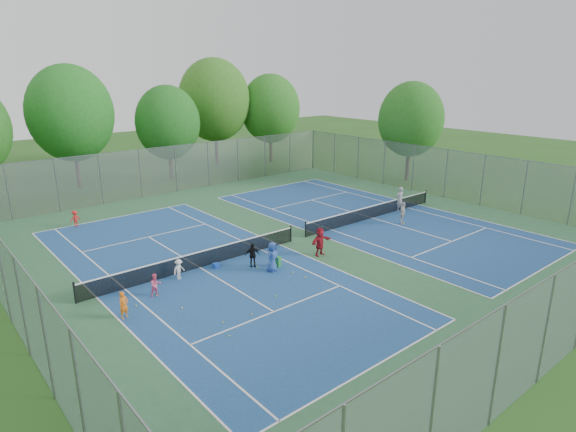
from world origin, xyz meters
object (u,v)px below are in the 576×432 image
object	(u,v)px
ball_hopper	(277,262)
instructor	(400,199)
net_right	(372,212)
ball_crate	(216,266)
net_left	(199,260)

from	to	relation	value
ball_hopper	instructor	size ratio (longest dim) A/B	0.31
net_right	instructor	bearing A→B (deg)	-1.72
net_right	ball_crate	distance (m)	13.34
net_left	net_right	xyz separation A→B (m)	(14.00, 0.00, 0.00)
net_left	net_right	world-z (taller)	same
ball_crate	ball_hopper	distance (m)	3.29
net_left	ball_hopper	bearing A→B (deg)	-37.86
net_left	ball_hopper	size ratio (longest dim) A/B	22.28
net_right	ball_hopper	bearing A→B (deg)	-166.59
ball_crate	ball_hopper	xyz separation A→B (m)	(2.62, -1.99, 0.16)
net_right	ball_crate	bearing A→B (deg)	-177.59
net_left	instructor	size ratio (longest dim) A/B	6.97
net_right	instructor	xyz separation A→B (m)	(2.95, -0.09, 0.47)
net_right	ball_crate	xyz separation A→B (m)	(-13.33, -0.56, -0.33)
net_left	ball_crate	bearing A→B (deg)	-39.85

